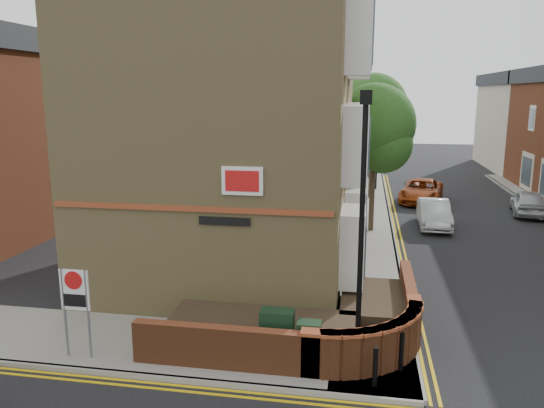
{
  "coord_description": "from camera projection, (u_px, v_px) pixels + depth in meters",
  "views": [
    {
      "loc": [
        1.62,
        -10.28,
        6.36
      ],
      "look_at": [
        -0.9,
        4.0,
        3.31
      ],
      "focal_mm": 35.0,
      "sensor_mm": 36.0,
      "label": 1
    }
  ],
  "objects": [
    {
      "name": "kerb_main_near",
      "position": [
        391.0,
        222.0,
        26.39
      ],
      "size": [
        0.15,
        32.0,
        0.12
      ],
      "primitive_type": "cube",
      "color": "gray",
      "rests_on": "ground"
    },
    {
      "name": "far_terrace_cream",
      "position": [
        521.0,
        121.0,
        44.83
      ],
      "size": [
        5.4,
        12.4,
        8.0
      ],
      "color": "beige",
      "rests_on": "ground"
    },
    {
      "name": "yellow_lines_main",
      "position": [
        396.0,
        223.0,
        26.36
      ],
      "size": [
        0.28,
        32.0,
        0.01
      ],
      "primitive_type": "cube",
      "color": "gold",
      "rests_on": "ground"
    },
    {
      "name": "silver_car_near",
      "position": [
        434.0,
        214.0,
        25.52
      ],
      "size": [
        1.47,
        4.0,
        1.31
      ],
      "primitive_type": "imported",
      "rotation": [
        0.0,
        0.0,
        -0.02
      ],
      "color": "#B8BCC1",
      "rests_on": "ground"
    },
    {
      "name": "garden_wall",
      "position": [
        296.0,
        340.0,
        13.9
      ],
      "size": [
        6.8,
        6.0,
        1.2
      ],
      "primitive_type": null,
      "color": "brown",
      "rests_on": "ground"
    },
    {
      "name": "silver_car_far",
      "position": [
        528.0,
        202.0,
        28.11
      ],
      "size": [
        2.21,
        4.16,
        1.35
      ],
      "primitive_type": "imported",
      "rotation": [
        0.0,
        0.0,
        2.98
      ],
      "color": "#A9ADB1",
      "rests_on": "ground"
    },
    {
      "name": "pavement_main",
      "position": [
        370.0,
        221.0,
        26.56
      ],
      "size": [
        2.0,
        32.0,
        0.12
      ],
      "primitive_type": "cube",
      "color": "gray",
      "rests_on": "ground"
    },
    {
      "name": "zone_sign",
      "position": [
        75.0,
        297.0,
        12.48
      ],
      "size": [
        0.72,
        0.07,
        2.2
      ],
      "color": "slate",
      "rests_on": "pavement_corner"
    },
    {
      "name": "tree_far",
      "position": [
        372.0,
        113.0,
        39.1
      ],
      "size": [
        3.81,
        3.81,
        7.0
      ],
      "color": "#382B1E",
      "rests_on": "pavement_main"
    },
    {
      "name": "lamppost",
      "position": [
        361.0,
        232.0,
        11.69
      ],
      "size": [
        0.25,
        0.5,
        6.3
      ],
      "color": "black",
      "rests_on": "pavement_corner"
    },
    {
      "name": "tree_mid",
      "position": [
        373.0,
        113.0,
        31.33
      ],
      "size": [
        4.03,
        4.03,
        7.42
      ],
      "color": "#382B1E",
      "rests_on": "pavement_main"
    },
    {
      "name": "pavement_corner",
      "position": [
        155.0,
        345.0,
        13.52
      ],
      "size": [
        13.0,
        3.0,
        0.12
      ],
      "primitive_type": "cube",
      "color": "gray",
      "rests_on": "ground"
    },
    {
      "name": "utility_cabinet_small",
      "position": [
        309.0,
        344.0,
        12.23
      ],
      "size": [
        0.55,
        0.4,
        1.1
      ],
      "primitive_type": "cube",
      "color": "black",
      "rests_on": "pavement_corner"
    },
    {
      "name": "yellow_lines_side",
      "position": [
        125.0,
        383.0,
        11.84
      ],
      "size": [
        13.0,
        0.28,
        0.01
      ],
      "primitive_type": "cube",
      "color": "gold",
      "rests_on": "ground"
    },
    {
      "name": "traffic_light_assembly",
      "position": [
        377.0,
        149.0,
        34.61
      ],
      "size": [
        0.2,
        0.16,
        4.2
      ],
      "color": "black",
      "rests_on": "pavement_main"
    },
    {
      "name": "red_car_main",
      "position": [
        421.0,
        191.0,
        31.43
      ],
      "size": [
        3.12,
        5.18,
        1.35
      ],
      "primitive_type": "imported",
      "rotation": [
        0.0,
        0.0,
        -0.19
      ],
      "color": "#9D3B11",
      "rests_on": "ground"
    },
    {
      "name": "tree_near",
      "position": [
        374.0,
        131.0,
        23.73
      ],
      "size": [
        3.64,
        3.65,
        6.7
      ],
      "color": "#382B1E",
      "rests_on": "pavement_main"
    },
    {
      "name": "corner_building",
      "position": [
        237.0,
        97.0,
        18.41
      ],
      "size": [
        8.95,
        10.4,
        13.6
      ],
      "color": "#9B8752",
      "rests_on": "ground"
    },
    {
      "name": "utility_cabinet_large",
      "position": [
        277.0,
        334.0,
        12.65
      ],
      "size": [
        0.8,
        0.45,
        1.2
      ],
      "primitive_type": "cube",
      "color": "black",
      "rests_on": "pavement_corner"
    },
    {
      "name": "ground",
      "position": [
        281.0,
        392.0,
        11.49
      ],
      "size": [
        120.0,
        120.0,
        0.0
      ],
      "primitive_type": "plane",
      "color": "black",
      "rests_on": "ground"
    },
    {
      "name": "kerb_side",
      "position": [
        129.0,
        375.0,
        12.07
      ],
      "size": [
        13.0,
        0.15,
        0.12
      ],
      "primitive_type": "cube",
      "color": "gray",
      "rests_on": "ground"
    },
    {
      "name": "bollard_near",
      "position": [
        375.0,
        367.0,
        11.42
      ],
      "size": [
        0.11,
        0.11,
        0.9
      ],
      "primitive_type": "cylinder",
      "color": "black",
      "rests_on": "pavement_corner"
    },
    {
      "name": "bollard_far",
      "position": [
        401.0,
        352.0,
        12.09
      ],
      "size": [
        0.11,
        0.11,
        0.9
      ],
      "primitive_type": "cylinder",
      "color": "black",
      "rests_on": "pavement_corner"
    }
  ]
}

